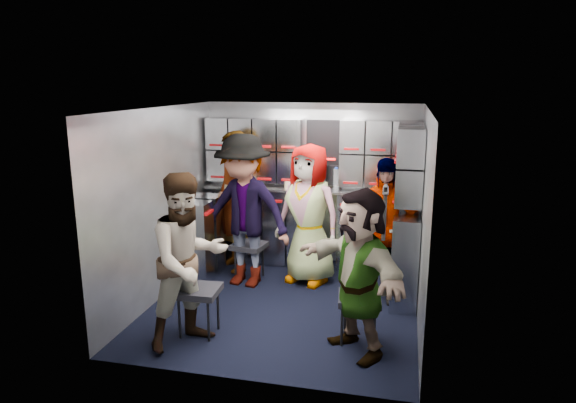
% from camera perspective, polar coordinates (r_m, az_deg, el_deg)
% --- Properties ---
extents(floor, '(3.00, 3.00, 0.00)m').
position_cam_1_polar(floor, '(5.71, -0.33, -11.29)').
color(floor, black).
rests_on(floor, ground).
extents(wall_back, '(2.80, 0.04, 2.10)m').
position_cam_1_polar(wall_back, '(6.79, 2.58, 2.02)').
color(wall_back, '#8E949B').
rests_on(wall_back, ground).
extents(wall_left, '(0.04, 3.00, 2.10)m').
position_cam_1_polar(wall_left, '(5.83, -13.86, -0.23)').
color(wall_left, '#8E949B').
rests_on(wall_left, ground).
extents(wall_right, '(0.04, 3.00, 2.10)m').
position_cam_1_polar(wall_right, '(5.22, 14.78, -1.84)').
color(wall_right, '#8E949B').
rests_on(wall_right, ground).
extents(ceiling, '(2.80, 3.00, 0.02)m').
position_cam_1_polar(ceiling, '(5.20, -0.36, 10.27)').
color(ceiling, silver).
rests_on(ceiling, wall_back).
extents(cart_bank_back, '(2.68, 0.38, 0.99)m').
position_cam_1_polar(cart_bank_back, '(6.72, 2.21, -2.96)').
color(cart_bank_back, '#A0A5B0').
rests_on(cart_bank_back, ground).
extents(cart_bank_left, '(0.38, 0.76, 0.99)m').
position_cam_1_polar(cart_bank_left, '(6.38, -9.64, -4.04)').
color(cart_bank_left, '#A0A5B0').
rests_on(cart_bank_left, ground).
extents(counter, '(2.68, 0.42, 0.03)m').
position_cam_1_polar(counter, '(6.59, 2.25, 1.38)').
color(counter, '#B4B7BC').
rests_on(counter, cart_bank_back).
extents(locker_bank_back, '(2.68, 0.28, 0.82)m').
position_cam_1_polar(locker_bank_back, '(6.57, 2.38, 5.54)').
color(locker_bank_back, '#A0A5B0').
rests_on(locker_bank_back, wall_back).
extents(locker_bank_right, '(0.28, 1.00, 0.82)m').
position_cam_1_polar(locker_bank_right, '(5.82, 13.39, 4.19)').
color(locker_bank_right, '#A0A5B0').
rests_on(locker_bank_right, wall_right).
extents(right_cabinet, '(0.28, 1.20, 1.00)m').
position_cam_1_polar(right_cabinet, '(5.95, 12.88, -5.41)').
color(right_cabinet, '#A0A5B0').
rests_on(right_cabinet, ground).
extents(coffee_niche, '(0.46, 0.16, 0.84)m').
position_cam_1_polar(coffee_niche, '(6.60, 4.02, 5.38)').
color(coffee_niche, black).
rests_on(coffee_niche, wall_back).
extents(red_latch_strip, '(2.60, 0.02, 0.03)m').
position_cam_1_polar(red_latch_strip, '(6.43, 1.90, -0.15)').
color(red_latch_strip, '#95070B').
rests_on(red_latch_strip, cart_bank_back).
extents(jump_seat_near_left, '(0.42, 0.40, 0.47)m').
position_cam_1_polar(jump_seat_near_left, '(5.00, -9.96, -10.00)').
color(jump_seat_near_left, black).
rests_on(jump_seat_near_left, ground).
extents(jump_seat_mid_left, '(0.43, 0.41, 0.45)m').
position_cam_1_polar(jump_seat_mid_left, '(6.28, -4.34, -5.12)').
color(jump_seat_mid_left, black).
rests_on(jump_seat_mid_left, ground).
extents(jump_seat_center, '(0.43, 0.42, 0.43)m').
position_cam_1_polar(jump_seat_center, '(6.36, 2.58, -5.01)').
color(jump_seat_center, black).
rests_on(jump_seat_center, ground).
extents(jump_seat_mid_right, '(0.46, 0.45, 0.46)m').
position_cam_1_polar(jump_seat_mid_right, '(5.94, 10.41, -6.26)').
color(jump_seat_mid_right, black).
rests_on(jump_seat_mid_right, ground).
extents(jump_seat_near_right, '(0.42, 0.41, 0.46)m').
position_cam_1_polar(jump_seat_near_right, '(4.83, 7.94, -10.90)').
color(jump_seat_near_right, black).
rests_on(jump_seat_near_right, ground).
extents(attendant_standing, '(0.76, 0.76, 1.78)m').
position_cam_1_polar(attendant_standing, '(6.50, -6.04, -0.01)').
color(attendant_standing, black).
rests_on(attendant_standing, ground).
extents(attendant_arc_a, '(0.96, 0.99, 1.60)m').
position_cam_1_polar(attendant_arc_a, '(4.71, -11.00, -6.48)').
color(attendant_arc_a, black).
rests_on(attendant_arc_a, ground).
extents(attendant_arc_b, '(1.25, 0.85, 1.79)m').
position_cam_1_polar(attendant_arc_b, '(5.97, -4.94, -1.08)').
color(attendant_arc_b, black).
rests_on(attendant_arc_b, ground).
extents(attendant_arc_c, '(0.95, 0.77, 1.67)m').
position_cam_1_polar(attendant_arc_c, '(6.06, 2.31, -1.43)').
color(attendant_arc_c, black).
rests_on(attendant_arc_c, ground).
extents(attendant_arc_d, '(0.94, 0.39, 1.59)m').
position_cam_1_polar(attendant_arc_d, '(5.65, 10.49, -3.15)').
color(attendant_arc_d, black).
rests_on(attendant_arc_d, ground).
extents(attendant_arc_e, '(1.27, 1.33, 1.50)m').
position_cam_1_polar(attendant_arc_e, '(4.54, 7.87, -7.80)').
color(attendant_arc_e, black).
rests_on(attendant_arc_e, ground).
extents(bottle_left, '(0.06, 0.06, 0.23)m').
position_cam_1_polar(bottle_left, '(6.70, -4.15, 2.68)').
color(bottle_left, white).
rests_on(bottle_left, counter).
extents(bottle_mid, '(0.07, 0.07, 0.23)m').
position_cam_1_polar(bottle_mid, '(6.50, 3.21, 2.36)').
color(bottle_mid, white).
rests_on(bottle_mid, counter).
extents(bottle_right, '(0.07, 0.07, 0.27)m').
position_cam_1_polar(bottle_right, '(6.46, 5.36, 2.44)').
color(bottle_right, white).
rests_on(bottle_right, counter).
extents(cup_left, '(0.09, 0.09, 0.10)m').
position_cam_1_polar(cup_left, '(6.57, -0.02, 1.92)').
color(cup_left, beige).
rests_on(cup_left, counter).
extents(cup_right, '(0.09, 0.09, 0.11)m').
position_cam_1_polar(cup_right, '(6.41, 13.19, 1.33)').
color(cup_right, beige).
rests_on(cup_right, counter).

